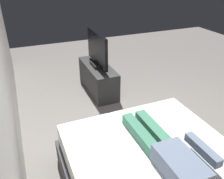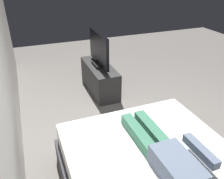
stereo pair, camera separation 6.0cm
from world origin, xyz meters
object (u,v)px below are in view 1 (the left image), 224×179
Objects in this scene: tv_stand at (98,78)px; tv at (97,50)px; remote at (196,140)px; person at (172,156)px.

tv_stand is 1.25× the size of tv.
remote is 2.35m from tv_stand.
tv reaches higher than person.
tv_stand is 0.53m from tv.
remote is at bearing -174.60° from tv.
tv_stand is at bearing 90.00° from tv.
person is 1.43× the size of tv.
tv is (2.32, 0.22, 0.24)m from remote.
person is at bearing 110.47° from remote.
person is 2.49m from tv.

